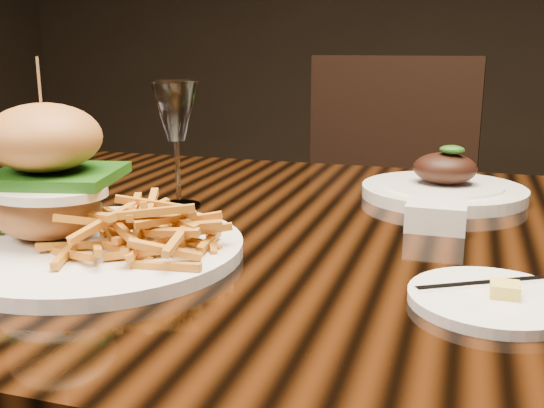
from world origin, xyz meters
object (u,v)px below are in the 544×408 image
(burger_plate, at_px, (84,207))
(wine_glass, at_px, (176,116))
(dining_table, at_px, (310,284))
(far_dish, at_px, (444,187))
(chair_far, at_px, (382,214))

(burger_plate, height_order, wine_glass, burger_plate)
(dining_table, xyz_separation_m, far_dish, (0.15, 0.22, 0.09))
(dining_table, height_order, chair_far, chair_far)
(chair_far, bearing_deg, wine_glass, -99.44)
(chair_far, bearing_deg, burger_plate, -97.19)
(dining_table, bearing_deg, chair_far, 91.62)
(wine_glass, distance_m, far_dish, 0.42)
(far_dish, bearing_deg, dining_table, -124.60)
(burger_plate, relative_size, chair_far, 0.34)
(dining_table, xyz_separation_m, burger_plate, (-0.21, -0.18, 0.13))
(dining_table, height_order, wine_glass, wine_glass)
(burger_plate, bearing_deg, wine_glass, 88.00)
(wine_glass, bearing_deg, burger_plate, -91.43)
(burger_plate, xyz_separation_m, wine_glass, (0.01, 0.23, 0.08))
(burger_plate, distance_m, far_dish, 0.54)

